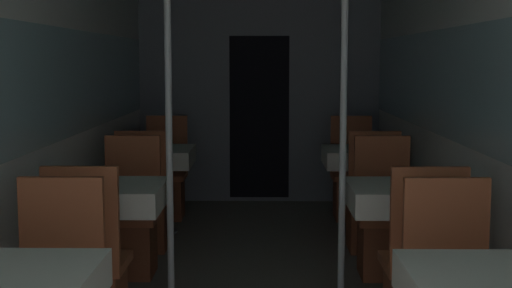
{
  "coord_description": "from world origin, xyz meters",
  "views": [
    {
      "loc": [
        0.05,
        -1.57,
        1.53
      ],
      "look_at": [
        0.0,
        2.6,
        1.04
      ],
      "focal_mm": 50.0,
      "sensor_mm": 36.0,
      "label": 1
    }
  ],
  "objects_px": {
    "support_pole_right_1": "(343,132)",
    "chair_right_near_2": "(370,215)",
    "chair_left_far_1": "(130,234)",
    "support_pole_left_1": "(169,132)",
    "dining_table_right_1": "(401,202)",
    "chair_left_near_1": "(90,286)",
    "chair_right_near_1": "(420,287)",
    "chair_right_far_1": "(384,234)",
    "chair_left_far_2": "(166,188)",
    "dining_table_left_1": "(111,201)",
    "chair_right_far_2": "(352,188)",
    "chair_left_near_2": "(145,214)",
    "dining_table_left_2": "(156,160)",
    "dining_table_right_2": "(361,160)"
  },
  "relations": [
    {
      "from": "support_pole_left_1",
      "to": "dining_table_left_2",
      "type": "relative_size",
      "value": 2.87
    },
    {
      "from": "chair_left_near_2",
      "to": "chair_right_far_1",
      "type": "xyz_separation_m",
      "value": [
        1.81,
        -0.65,
        0.0
      ]
    },
    {
      "from": "dining_table_right_1",
      "to": "dining_table_left_1",
      "type": "bearing_deg",
      "value": 180.0
    },
    {
      "from": "support_pole_left_1",
      "to": "support_pole_right_1",
      "type": "bearing_deg",
      "value": 0.0
    },
    {
      "from": "chair_left_near_2",
      "to": "support_pole_right_1",
      "type": "distance_m",
      "value": 2.06
    },
    {
      "from": "chair_left_near_2",
      "to": "chair_left_far_2",
      "type": "bearing_deg",
      "value": 90.0
    },
    {
      "from": "chair_left_near_1",
      "to": "support_pole_right_1",
      "type": "relative_size",
      "value": 0.45
    },
    {
      "from": "chair_left_near_1",
      "to": "chair_left_far_1",
      "type": "height_order",
      "value": "same"
    },
    {
      "from": "dining_table_left_2",
      "to": "chair_left_far_2",
      "type": "bearing_deg",
      "value": 90.0
    },
    {
      "from": "support_pole_right_1",
      "to": "chair_right_near_2",
      "type": "relative_size",
      "value": 2.21
    },
    {
      "from": "chair_right_near_1",
      "to": "dining_table_right_2",
      "type": "relative_size",
      "value": 1.3
    },
    {
      "from": "dining_table_left_1",
      "to": "chair_left_far_2",
      "type": "relative_size",
      "value": 0.77
    },
    {
      "from": "chair_left_far_2",
      "to": "support_pole_right_1",
      "type": "relative_size",
      "value": 0.45
    },
    {
      "from": "dining_table_left_1",
      "to": "dining_table_right_1",
      "type": "distance_m",
      "value": 1.81
    },
    {
      "from": "chair_left_far_2",
      "to": "support_pole_right_1",
      "type": "height_order",
      "value": "support_pole_right_1"
    },
    {
      "from": "dining_table_left_1",
      "to": "dining_table_left_2",
      "type": "distance_m",
      "value": 1.84
    },
    {
      "from": "support_pole_left_1",
      "to": "chair_left_far_2",
      "type": "bearing_deg",
      "value": 98.6
    },
    {
      "from": "chair_left_near_1",
      "to": "chair_left_near_2",
      "type": "distance_m",
      "value": 1.84
    },
    {
      "from": "support_pole_left_1",
      "to": "support_pole_right_1",
      "type": "relative_size",
      "value": 1.0
    },
    {
      "from": "dining_table_left_1",
      "to": "dining_table_right_2",
      "type": "distance_m",
      "value": 2.58
    },
    {
      "from": "chair_right_far_1",
      "to": "chair_right_near_2",
      "type": "xyz_separation_m",
      "value": [
        0.0,
        0.65,
        0.0
      ]
    },
    {
      "from": "support_pole_left_1",
      "to": "dining_table_right_1",
      "type": "distance_m",
      "value": 1.51
    },
    {
      "from": "support_pole_left_1",
      "to": "chair_right_near_1",
      "type": "xyz_separation_m",
      "value": [
        1.44,
        -0.6,
        -0.79
      ]
    },
    {
      "from": "chair_right_far_1",
      "to": "chair_right_near_2",
      "type": "bearing_deg",
      "value": -90.0
    },
    {
      "from": "chair_right_far_1",
      "to": "support_pole_right_1",
      "type": "xyz_separation_m",
      "value": [
        -0.37,
        -0.6,
        0.79
      ]
    },
    {
      "from": "dining_table_left_2",
      "to": "chair_right_far_1",
      "type": "xyz_separation_m",
      "value": [
        1.81,
        -1.24,
        -0.35
      ]
    },
    {
      "from": "chair_left_far_1",
      "to": "chair_right_near_2",
      "type": "distance_m",
      "value": 1.92
    },
    {
      "from": "chair_right_near_1",
      "to": "dining_table_right_2",
      "type": "bearing_deg",
      "value": 90.0
    },
    {
      "from": "chair_right_near_2",
      "to": "chair_right_far_2",
      "type": "relative_size",
      "value": 1.0
    },
    {
      "from": "dining_table_left_1",
      "to": "chair_left_near_2",
      "type": "distance_m",
      "value": 1.29
    },
    {
      "from": "chair_right_near_2",
      "to": "chair_right_far_2",
      "type": "distance_m",
      "value": 1.19
    },
    {
      "from": "chair_left_far_1",
      "to": "dining_table_right_2",
      "type": "distance_m",
      "value": 2.23
    },
    {
      "from": "dining_table_right_1",
      "to": "dining_table_right_2",
      "type": "height_order",
      "value": "same"
    },
    {
      "from": "dining_table_left_2",
      "to": "chair_right_near_2",
      "type": "xyz_separation_m",
      "value": [
        1.81,
        -0.6,
        -0.35
      ]
    },
    {
      "from": "chair_left_far_2",
      "to": "chair_right_near_1",
      "type": "relative_size",
      "value": 1.0
    },
    {
      "from": "support_pole_left_1",
      "to": "dining_table_right_2",
      "type": "relative_size",
      "value": 2.87
    },
    {
      "from": "chair_left_far_1",
      "to": "chair_left_far_2",
      "type": "relative_size",
      "value": 1.0
    },
    {
      "from": "support_pole_left_1",
      "to": "dining_table_right_2",
      "type": "xyz_separation_m",
      "value": [
        1.44,
        1.84,
        -0.44
      ]
    },
    {
      "from": "chair_right_near_1",
      "to": "chair_right_far_1",
      "type": "bearing_deg",
      "value": 90.0
    },
    {
      "from": "chair_left_far_1",
      "to": "chair_left_near_2",
      "type": "height_order",
      "value": "same"
    },
    {
      "from": "chair_right_near_1",
      "to": "dining_table_left_1",
      "type": "bearing_deg",
      "value": 161.82
    },
    {
      "from": "dining_table_right_1",
      "to": "support_pole_right_1",
      "type": "xyz_separation_m",
      "value": [
        -0.37,
        0.0,
        0.44
      ]
    },
    {
      "from": "chair_left_far_1",
      "to": "support_pole_left_1",
      "type": "bearing_deg",
      "value": 121.72
    },
    {
      "from": "dining_table_left_1",
      "to": "chair_left_near_2",
      "type": "xyz_separation_m",
      "value": [
        -0.0,
        1.24,
        -0.35
      ]
    },
    {
      "from": "support_pole_right_1",
      "to": "support_pole_left_1",
      "type": "bearing_deg",
      "value": 180.0
    },
    {
      "from": "dining_table_left_1",
      "to": "chair_left_far_1",
      "type": "bearing_deg",
      "value": 90.0
    },
    {
      "from": "chair_right_near_1",
      "to": "chair_left_far_2",
      "type": "bearing_deg",
      "value": 120.9
    },
    {
      "from": "dining_table_left_1",
      "to": "support_pole_left_1",
      "type": "bearing_deg",
      "value": 0.0
    },
    {
      "from": "dining_table_left_1",
      "to": "chair_right_far_2",
      "type": "xyz_separation_m",
      "value": [
        1.81,
        2.43,
        -0.35
      ]
    },
    {
      "from": "chair_left_far_2",
      "to": "dining_table_right_1",
      "type": "height_order",
      "value": "chair_left_far_2"
    }
  ]
}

